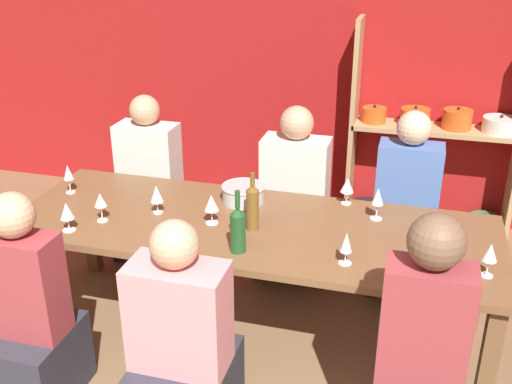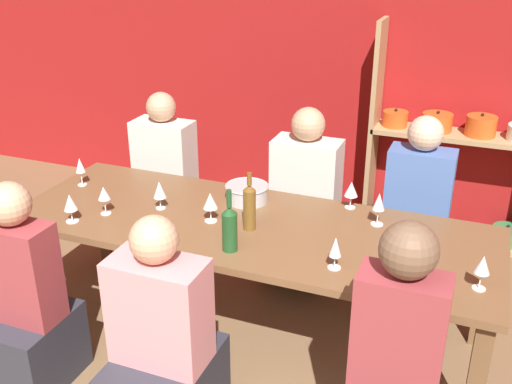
{
  "view_description": "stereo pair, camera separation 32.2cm",
  "coord_description": "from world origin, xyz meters",
  "px_view_note": "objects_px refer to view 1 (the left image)",
  "views": [
    {
      "loc": [
        0.88,
        -0.9,
        2.23
      ],
      "look_at": [
        0.06,
        2.05,
        0.88
      ],
      "focal_mm": 42.0,
      "sensor_mm": 36.0,
      "label": 1
    },
    {
      "loc": [
        1.19,
        -0.79,
        2.23
      ],
      "look_at": [
        0.06,
        2.05,
        0.88
      ],
      "focal_mm": 42.0,
      "sensor_mm": 36.0,
      "label": 2
    }
  ],
  "objects_px": {
    "wine_glass_red_b": "(211,204)",
    "person_near_c": "(417,383)",
    "wine_glass_red_c": "(67,212)",
    "person_far_c": "(404,223)",
    "person_far_b": "(151,197)",
    "person_near_a": "(182,364)",
    "wine_glass_red_e": "(347,186)",
    "wine_glass_empty_a": "(100,201)",
    "mixing_bowl": "(243,193)",
    "wine_bottle_dark": "(238,229)",
    "dining_table": "(251,235)",
    "wine_glass_empty_b": "(346,243)",
    "wine_glass_white_a": "(68,173)",
    "wine_glass_red_d": "(490,253)",
    "person_far_a": "(294,211)",
    "wine_glass_white_b": "(378,197)",
    "wine_glass_red_a": "(157,195)",
    "shelf_unit": "(432,156)",
    "wine_glass_white_c": "(435,249)",
    "wine_bottle_green": "(253,206)",
    "person_near_b": "(32,326)"
  },
  "relations": [
    {
      "from": "person_far_a",
      "to": "dining_table",
      "type": "bearing_deg",
      "value": 85.33
    },
    {
      "from": "person_near_a",
      "to": "wine_glass_red_e",
      "type": "bearing_deg",
      "value": 65.88
    },
    {
      "from": "wine_glass_white_c",
      "to": "mixing_bowl",
      "type": "bearing_deg",
      "value": 153.74
    },
    {
      "from": "wine_glass_white_c",
      "to": "person_far_a",
      "type": "distance_m",
      "value": 1.5
    },
    {
      "from": "dining_table",
      "to": "wine_glass_red_e",
      "type": "bearing_deg",
      "value": 40.9
    },
    {
      "from": "wine_glass_red_d",
      "to": "person_near_b",
      "type": "height_order",
      "value": "person_near_b"
    },
    {
      "from": "dining_table",
      "to": "wine_glass_white_b",
      "type": "distance_m",
      "value": 0.74
    },
    {
      "from": "person_near_c",
      "to": "wine_bottle_dark",
      "type": "bearing_deg",
      "value": 153.51
    },
    {
      "from": "wine_glass_red_c",
      "to": "person_far_b",
      "type": "height_order",
      "value": "person_far_b"
    },
    {
      "from": "shelf_unit",
      "to": "wine_bottle_green",
      "type": "distance_m",
      "value": 2.0
    },
    {
      "from": "wine_bottle_dark",
      "to": "person_near_a",
      "type": "bearing_deg",
      "value": -101.57
    },
    {
      "from": "wine_bottle_dark",
      "to": "wine_glass_white_b",
      "type": "xyz_separation_m",
      "value": [
        0.64,
        0.56,
        0.0
      ]
    },
    {
      "from": "wine_glass_red_c",
      "to": "person_far_c",
      "type": "height_order",
      "value": "person_far_c"
    },
    {
      "from": "person_far_b",
      "to": "person_near_c",
      "type": "distance_m",
      "value": 2.48
    },
    {
      "from": "wine_bottle_green",
      "to": "wine_glass_empty_a",
      "type": "xyz_separation_m",
      "value": [
        -0.84,
        -0.13,
        -0.01
      ]
    },
    {
      "from": "person_far_c",
      "to": "wine_glass_red_b",
      "type": "bearing_deg",
      "value": 40.03
    },
    {
      "from": "shelf_unit",
      "to": "wine_glass_empty_b",
      "type": "distance_m",
      "value": 2.02
    },
    {
      "from": "mixing_bowl",
      "to": "person_far_b",
      "type": "height_order",
      "value": "person_far_b"
    },
    {
      "from": "wine_glass_red_e",
      "to": "wine_glass_red_d",
      "type": "bearing_deg",
      "value": -40.19
    },
    {
      "from": "shelf_unit",
      "to": "wine_glass_white_a",
      "type": "bearing_deg",
      "value": -144.02
    },
    {
      "from": "wine_glass_red_e",
      "to": "person_far_c",
      "type": "bearing_deg",
      "value": 49.57
    },
    {
      "from": "wine_glass_empty_a",
      "to": "wine_glass_red_e",
      "type": "bearing_deg",
      "value": 24.91
    },
    {
      "from": "wine_glass_red_e",
      "to": "person_near_c",
      "type": "bearing_deg",
      "value": -68.18
    },
    {
      "from": "wine_glass_red_b",
      "to": "wine_glass_empty_b",
      "type": "xyz_separation_m",
      "value": [
        0.77,
        -0.24,
        -0.01
      ]
    },
    {
      "from": "wine_glass_empty_a",
      "to": "mixing_bowl",
      "type": "bearing_deg",
      "value": 34.11
    },
    {
      "from": "wine_glass_red_b",
      "to": "wine_glass_empty_b",
      "type": "bearing_deg",
      "value": -17.02
    },
    {
      "from": "wine_glass_white_c",
      "to": "wine_glass_white_a",
      "type": "bearing_deg",
      "value": 170.14
    },
    {
      "from": "wine_glass_red_e",
      "to": "person_far_a",
      "type": "relative_size",
      "value": 0.14
    },
    {
      "from": "wine_bottle_dark",
      "to": "wine_glass_red_e",
      "type": "relative_size",
      "value": 2.04
    },
    {
      "from": "person_far_b",
      "to": "shelf_unit",
      "type": "bearing_deg",
      "value": -155.48
    },
    {
      "from": "wine_glass_white_a",
      "to": "wine_glass_empty_b",
      "type": "bearing_deg",
      "value": -12.75
    },
    {
      "from": "wine_bottle_dark",
      "to": "wine_glass_red_e",
      "type": "xyz_separation_m",
      "value": [
        0.45,
        0.72,
        -0.01
      ]
    },
    {
      "from": "shelf_unit",
      "to": "mixing_bowl",
      "type": "relative_size",
      "value": 6.24
    },
    {
      "from": "shelf_unit",
      "to": "person_far_c",
      "type": "height_order",
      "value": "shelf_unit"
    },
    {
      "from": "wine_glass_red_e",
      "to": "wine_glass_white_c",
      "type": "distance_m",
      "value": 0.84
    },
    {
      "from": "mixing_bowl",
      "to": "wine_glass_red_a",
      "type": "xyz_separation_m",
      "value": [
        -0.43,
        -0.29,
        0.06
      ]
    },
    {
      "from": "dining_table",
      "to": "mixing_bowl",
      "type": "xyz_separation_m",
      "value": [
        -0.13,
        0.28,
        0.13
      ]
    },
    {
      "from": "person_far_b",
      "to": "person_far_c",
      "type": "relative_size",
      "value": 0.98
    },
    {
      "from": "dining_table",
      "to": "person_near_a",
      "type": "xyz_separation_m",
      "value": [
        -0.09,
        -0.84,
        -0.25
      ]
    },
    {
      "from": "wine_bottle_dark",
      "to": "person_near_b",
      "type": "xyz_separation_m",
      "value": [
        -0.92,
        -0.49,
        -0.42
      ]
    },
    {
      "from": "wine_glass_white_b",
      "to": "person_near_a",
      "type": "relative_size",
      "value": 0.17
    },
    {
      "from": "wine_glass_red_a",
      "to": "wine_glass_red_e",
      "type": "distance_m",
      "value": 1.11
    },
    {
      "from": "wine_glass_red_a",
      "to": "wine_glass_red_c",
      "type": "bearing_deg",
      "value": -138.44
    },
    {
      "from": "wine_bottle_dark",
      "to": "person_far_a",
      "type": "bearing_deg",
      "value": 87.59
    },
    {
      "from": "wine_glass_white_a",
      "to": "wine_glass_red_d",
      "type": "xyz_separation_m",
      "value": [
        2.41,
        -0.33,
        -0.01
      ]
    },
    {
      "from": "wine_glass_red_b",
      "to": "person_near_c",
      "type": "distance_m",
      "value": 1.41
    },
    {
      "from": "shelf_unit",
      "to": "mixing_bowl",
      "type": "xyz_separation_m",
      "value": [
        -1.1,
        -1.41,
        0.16
      ]
    },
    {
      "from": "person_far_c",
      "to": "mixing_bowl",
      "type": "bearing_deg",
      "value": 29.57
    },
    {
      "from": "wine_glass_white_b",
      "to": "person_far_c",
      "type": "bearing_deg",
      "value": 74.8
    },
    {
      "from": "wine_bottle_green",
      "to": "wine_glass_white_c",
      "type": "bearing_deg",
      "value": -12.39
    }
  ]
}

